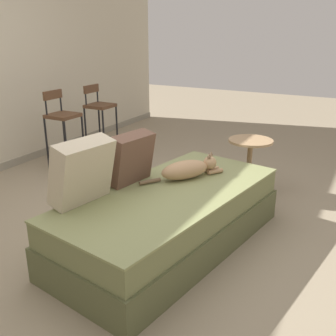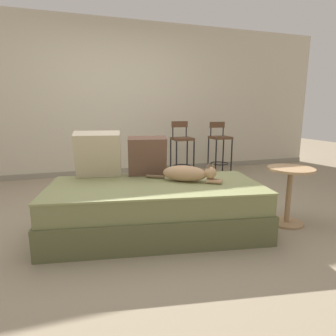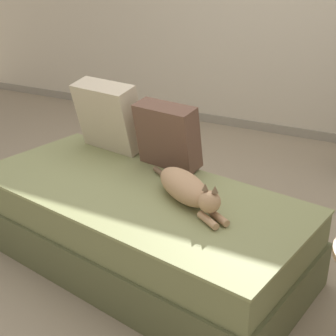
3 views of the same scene
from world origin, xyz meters
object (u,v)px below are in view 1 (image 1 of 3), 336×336
throw_pillow_corner (82,172)px  bar_stool_by_doorway (100,115)px  side_table (249,159)px  bar_stool_near_window (63,126)px  throw_pillow_middle (131,158)px  couch (170,218)px  cat (188,169)px

throw_pillow_corner → bar_stool_by_doorway: 2.64m
bar_stool_by_doorway → side_table: (-0.37, -2.17, -0.15)m
bar_stool_near_window → bar_stool_by_doorway: bearing=-0.0°
throw_pillow_corner → bar_stool_near_window: bearing=46.6°
throw_pillow_middle → side_table: bearing=-23.7°
couch → throw_pillow_corner: 0.78m
bar_stool_by_doorway → throw_pillow_middle: bearing=-136.1°
throw_pillow_corner → bar_stool_near_window: (1.45, 1.53, -0.17)m
couch → side_table: size_ratio=3.59×
couch → side_table: bearing=-9.2°
throw_pillow_middle → bar_stool_near_window: (0.97, 1.61, -0.14)m
throw_pillow_corner → bar_stool_by_doorway: bearing=35.5°
bar_stool_near_window → side_table: 2.20m
couch → bar_stool_near_window: (0.98, 1.96, 0.29)m
throw_pillow_corner → cat: throw_pillow_corner is taller
cat → bar_stool_by_doorway: 2.38m
throw_pillow_middle → cat: throw_pillow_middle is taller
side_table → bar_stool_near_window: bearing=98.5°
bar_stool_near_window → side_table: (0.32, -2.17, -0.15)m
cat → bar_stool_by_doorway: bearing=55.2°
couch → cat: 0.44m
couch → cat: size_ratio=3.22×
throw_pillow_middle → cat: (0.31, -0.35, -0.13)m
throw_pillow_corner → bar_stool_near_window: size_ratio=0.50×
couch → throw_pillow_middle: (0.01, 0.35, 0.43)m
throw_pillow_corner → bar_stool_near_window: 2.11m
bar_stool_near_window → cat: bearing=-108.7°
couch → bar_stool_by_doorway: 2.59m
cat → couch: bearing=-179.5°
throw_pillow_corner → side_table: throw_pillow_corner is taller
bar_stool_near_window → throw_pillow_corner: bearing=-133.4°
side_table → bar_stool_by_doorway: bearing=80.2°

